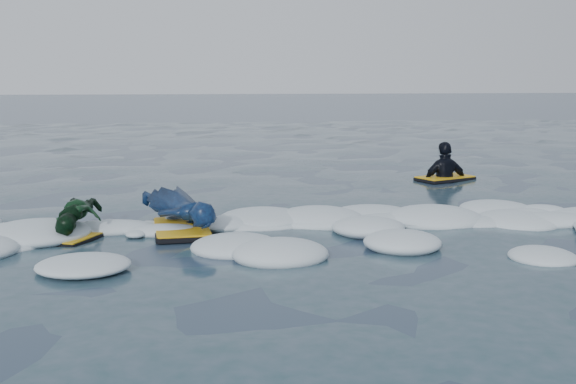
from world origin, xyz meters
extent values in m
plane|color=#1C3144|center=(0.00, 0.00, 0.00)|extent=(120.00, 120.00, 0.00)
cube|color=black|center=(-1.30, 1.34, 0.04)|extent=(0.76, 1.24, 0.06)
cube|color=#EBAC13|center=(-1.30, 1.34, 0.08)|extent=(0.74, 1.22, 0.02)
imported|color=navy|center=(-1.30, 1.59, 0.26)|extent=(1.27, 1.90, 0.43)
cube|color=black|center=(-2.49, 1.07, 0.03)|extent=(0.69, 0.86, 0.04)
cube|color=#EBAC13|center=(-2.49, 1.07, 0.05)|extent=(0.66, 0.84, 0.01)
cube|color=blue|center=(-2.49, 1.07, 0.06)|extent=(0.42, 0.71, 0.00)
imported|color=#0E3418|center=(-2.49, 1.27, 0.24)|extent=(0.64, 1.17, 0.43)
cube|color=black|center=(3.31, 5.13, 0.04)|extent=(1.18, 0.95, 0.05)
cube|color=#EBAC13|center=(3.31, 5.13, 0.07)|extent=(1.15, 0.92, 0.02)
imported|color=black|center=(3.31, 5.13, -0.07)|extent=(0.95, 0.49, 1.55)
camera|label=1|loc=(-1.01, -7.30, 1.92)|focal=45.00mm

